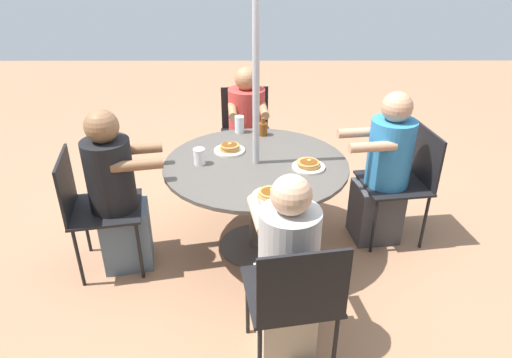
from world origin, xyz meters
The scene contains 17 objects.
ground_plane centered at (0.00, 0.00, 0.00)m, with size 12.00×12.00×0.00m, color #9E7051.
patio_table centered at (0.00, 0.00, 0.61)m, with size 1.30×1.30×0.72m.
umbrella_pole centered at (0.00, 0.00, 1.21)m, with size 0.05×0.05×2.43m, color #ADADB2.
patio_chair_north centered at (-1.13, -0.16, 0.52)m, with size 0.53×0.53×0.89m.
diner_north centered at (-0.96, -0.14, 0.55)m, with size 0.55×0.39×1.19m.
patio_chair_east centered at (0.09, -1.14, 0.52)m, with size 0.51×0.51×0.89m.
diner_east centered at (0.08, -0.96, 0.53)m, with size 0.36×0.52×1.15m.
patio_chair_south centered at (1.12, 0.23, 0.52)m, with size 0.55×0.55×0.89m.
diner_south centered at (0.95, 0.19, 0.55)m, with size 0.54×0.40×1.18m.
patio_chair_west centered at (-0.19, 1.13, 0.52)m, with size 0.54×0.54×0.89m.
diner_west centered at (-0.16, 0.95, 0.52)m, with size 0.39×0.54×1.13m.
pancake_plate_a centered at (0.19, -0.19, 0.74)m, with size 0.23×0.23×0.07m.
pancake_plate_b centered at (-0.36, 0.08, 0.74)m, with size 0.23×0.23×0.06m.
pancake_plate_c centered at (-0.09, 0.48, 0.74)m, with size 0.23×0.23×0.05m.
syrup_bottle centered at (-0.06, -0.50, 0.78)m, with size 0.09×0.07×0.15m.
coffee_cup centered at (0.39, 0.02, 0.78)m, with size 0.08×0.08×0.11m.
drinking_glass_a centered at (0.13, -0.56, 0.79)m, with size 0.07×0.07×0.14m, color silver.
Camera 1 is at (0.01, 2.89, 2.13)m, focal length 32.00 mm.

